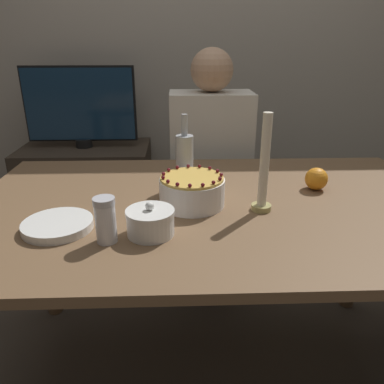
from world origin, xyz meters
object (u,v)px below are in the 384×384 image
(bottle, at_px, (185,160))
(candle, at_px, (264,172))
(cake, at_px, (192,191))
(sugar_bowl, at_px, (150,222))
(tv_monitor, at_px, (80,106))
(person_man_blue_shirt, at_px, (210,190))
(sugar_shaker, at_px, (105,220))

(bottle, bearing_deg, candle, -41.21)
(cake, height_order, sugar_bowl, cake)
(cake, xyz_separation_m, bottle, (-0.02, 0.16, 0.05))
(bottle, distance_m, tv_monitor, 1.16)
(bottle, distance_m, person_man_blue_shirt, 0.65)
(cake, xyz_separation_m, sugar_bowl, (-0.12, -0.20, -0.01))
(sugar_bowl, distance_m, bottle, 0.37)
(sugar_shaker, height_order, bottle, bottle)
(sugar_bowl, distance_m, sugar_shaker, 0.12)
(sugar_bowl, bearing_deg, tv_monitor, 110.42)
(cake, bearing_deg, tv_monitor, 118.47)
(cake, relative_size, sugar_shaker, 1.68)
(candle, bearing_deg, sugar_bowl, -156.52)
(candle, distance_m, bottle, 0.32)
(person_man_blue_shirt, bearing_deg, candle, 97.49)
(cake, distance_m, bottle, 0.17)
(person_man_blue_shirt, relative_size, tv_monitor, 1.90)
(bottle, relative_size, tv_monitor, 0.40)
(cake, bearing_deg, sugar_bowl, -121.69)
(cake, distance_m, tv_monitor, 1.31)
(cake, distance_m, candle, 0.24)
(candle, xyz_separation_m, bottle, (-0.24, 0.21, -0.03))
(sugar_bowl, xyz_separation_m, sugar_shaker, (-0.11, -0.04, 0.03))
(sugar_shaker, bearing_deg, candle, 22.12)
(tv_monitor, bearing_deg, bottle, -58.67)
(bottle, xyz_separation_m, tv_monitor, (-0.60, 0.99, 0.04))
(bottle, height_order, tv_monitor, tv_monitor)
(cake, distance_m, sugar_bowl, 0.23)
(sugar_bowl, xyz_separation_m, candle, (0.34, 0.15, 0.09))
(sugar_shaker, xyz_separation_m, candle, (0.45, 0.18, 0.06))
(cake, xyz_separation_m, tv_monitor, (-0.62, 1.15, 0.09))
(candle, bearing_deg, person_man_blue_shirt, 97.49)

